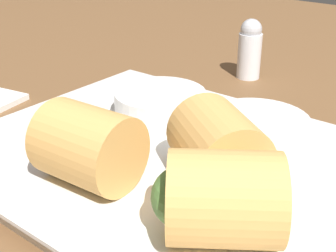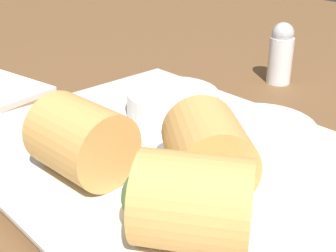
% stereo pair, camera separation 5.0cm
% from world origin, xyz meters
% --- Properties ---
extents(table_surface, '(1.80, 1.40, 0.02)m').
position_xyz_m(table_surface, '(0.00, 0.00, 0.01)').
color(table_surface, brown).
rests_on(table_surface, ground).
extents(serving_plate, '(0.31, 0.25, 0.01)m').
position_xyz_m(serving_plate, '(-0.01, -0.03, 0.03)').
color(serving_plate, silver).
rests_on(serving_plate, table_surface).
extents(roll_front_left, '(0.08, 0.08, 0.05)m').
position_xyz_m(roll_front_left, '(0.07, -0.09, 0.06)').
color(roll_front_left, '#DBA356').
rests_on(roll_front_left, serving_plate).
extents(roll_front_right, '(0.07, 0.06, 0.05)m').
position_xyz_m(roll_front_right, '(-0.03, -0.09, 0.06)').
color(roll_front_right, '#DBA356').
rests_on(roll_front_right, serving_plate).
extents(roll_back_left, '(0.08, 0.08, 0.05)m').
position_xyz_m(roll_back_left, '(0.04, -0.04, 0.06)').
color(roll_back_left, '#DBA356').
rests_on(roll_back_left, serving_plate).
extents(dipping_bowl_near, '(0.08, 0.08, 0.02)m').
position_xyz_m(dipping_bowl_near, '(0.03, 0.03, 0.05)').
color(dipping_bowl_near, white).
rests_on(dipping_bowl_near, serving_plate).
extents(dipping_bowl_far, '(0.08, 0.08, 0.02)m').
position_xyz_m(dipping_bowl_far, '(-0.06, 0.02, 0.05)').
color(dipping_bowl_far, white).
rests_on(dipping_bowl_far, serving_plate).
extents(salt_shaker, '(0.03, 0.03, 0.07)m').
position_xyz_m(salt_shaker, '(-0.07, 0.20, 0.05)').
color(salt_shaker, silver).
rests_on(salt_shaker, table_surface).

